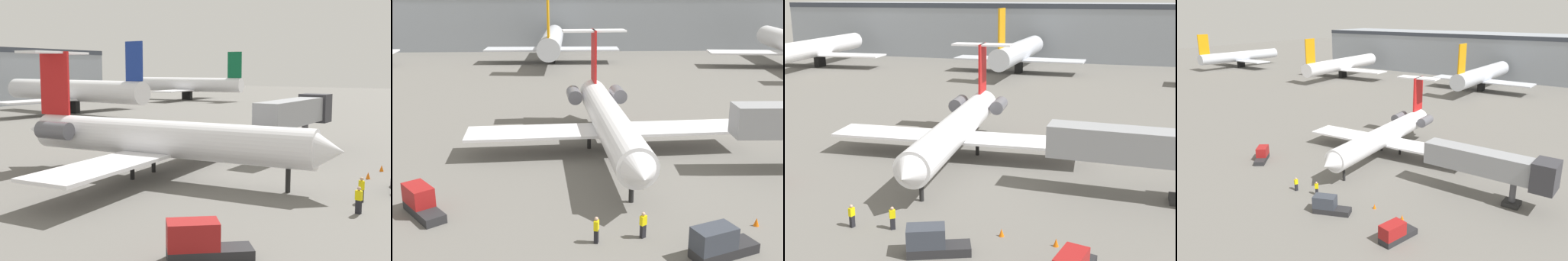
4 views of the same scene
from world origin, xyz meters
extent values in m
cube|color=#66635E|center=(0.00, 0.00, -0.05)|extent=(400.00, 400.00, 0.10)
cylinder|color=white|center=(-1.52, -0.69, 3.23)|extent=(4.60, 24.83, 2.96)
cone|color=white|center=(-0.64, -13.80, 3.23)|extent=(2.96, 2.38, 2.82)
cone|color=white|center=(-2.40, 12.53, 3.23)|extent=(2.69, 2.76, 2.52)
cube|color=white|center=(5.27, 0.77, 2.05)|extent=(12.23, 5.19, 0.24)
cube|color=white|center=(-8.44, -0.15, 2.05)|extent=(12.23, 5.19, 0.24)
cylinder|color=#595960|center=(0.24, 8.79, 3.63)|extent=(1.71, 3.29, 1.50)
cylinder|color=#595960|center=(-4.51, 8.48, 3.63)|extent=(1.71, 3.29, 1.50)
cube|color=red|center=(-2.27, 10.63, 7.53)|extent=(0.45, 3.21, 5.63)
cube|color=white|center=(-2.27, 10.63, 10.25)|extent=(6.94, 2.85, 0.20)
cylinder|color=black|center=(-0.83, -11.01, 0.88)|extent=(0.36, 0.36, 1.75)
cylinder|color=black|center=(-0.05, 1.41, 0.88)|extent=(0.36, 0.36, 1.75)
cylinder|color=black|center=(-3.25, 1.20, 0.88)|extent=(0.36, 0.36, 1.75)
cube|color=black|center=(-0.78, -16.13, 0.42)|extent=(0.40, 0.38, 0.85)
cube|color=yellow|center=(-0.78, -16.13, 1.15)|extent=(0.48, 0.45, 0.60)
sphere|color=tan|center=(-0.78, -16.13, 1.57)|extent=(0.24, 0.24, 0.24)
cube|color=black|center=(-3.66, -16.64, 0.42)|extent=(0.32, 0.37, 0.85)
cube|color=yellow|center=(-3.66, -16.64, 1.15)|extent=(0.36, 0.46, 0.60)
sphere|color=tan|center=(-3.66, -16.64, 1.57)|extent=(0.24, 0.24, 0.24)
cube|color=#262628|center=(-14.91, -12.54, 0.30)|extent=(3.56, 4.02, 0.60)
cube|color=maroon|center=(-15.40, -11.91, 1.25)|extent=(2.58, 2.75, 1.30)
cube|color=#262628|center=(3.52, -18.36, 0.30)|extent=(4.23, 2.80, 0.60)
cube|color=#333842|center=(2.78, -18.66, 1.25)|extent=(2.75, 2.20, 1.30)
cone|color=orange|center=(6.71, -14.96, 0.28)|extent=(0.36, 0.36, 0.55)
cube|color=#8C939E|center=(0.00, 86.53, 6.93)|extent=(155.03, 21.51, 13.85)
cylinder|color=silver|center=(-8.17, 57.20, 4.47)|extent=(4.51, 32.33, 4.13)
cube|color=orange|center=(-8.33, 43.06, 10.03)|extent=(0.35, 4.00, 7.00)
cube|color=silver|center=(-8.17, 57.20, 2.80)|extent=(27.18, 6.31, 0.30)
cube|color=black|center=(-8.17, 57.20, 1.20)|extent=(1.20, 2.80, 2.40)
camera|label=1|loc=(-34.47, -23.57, 8.85)|focal=46.21mm
camera|label=2|loc=(-5.32, -42.38, 14.56)|focal=44.38mm
camera|label=3|loc=(14.11, -44.38, 15.69)|focal=45.49mm
camera|label=4|loc=(29.08, -47.02, 20.76)|focal=36.32mm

